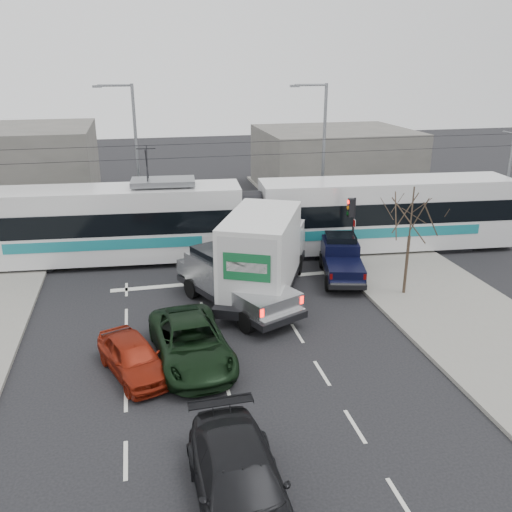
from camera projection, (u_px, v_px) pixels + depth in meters
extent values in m
plane|color=black|center=(256.00, 338.00, 21.35)|extent=(120.00, 120.00, 0.00)
cube|color=gray|center=(461.00, 314.00, 23.17)|extent=(6.00, 60.00, 0.15)
cube|color=#33302D|center=(217.00, 254.00, 30.52)|extent=(60.00, 1.60, 0.03)
cube|color=slate|center=(334.00, 160.00, 44.97)|extent=(12.00, 10.00, 5.00)
cylinder|color=#47382B|center=(406.00, 265.00, 24.68)|extent=(0.14, 0.14, 2.75)
cylinder|color=#47382B|center=(412.00, 212.00, 23.83)|extent=(0.07, 0.07, 2.25)
cylinder|color=black|center=(353.00, 232.00, 28.00)|extent=(0.12, 0.12, 3.60)
cube|color=black|center=(351.00, 208.00, 27.52)|extent=(0.28, 0.28, 0.95)
cylinder|color=#FF0C07|center=(348.00, 202.00, 27.38)|extent=(0.06, 0.20, 0.20)
cylinder|color=orange|center=(348.00, 208.00, 27.49)|extent=(0.06, 0.20, 0.20)
cylinder|color=#05330C|center=(348.00, 213.00, 27.59)|extent=(0.06, 0.20, 0.20)
cube|color=white|center=(354.00, 223.00, 27.69)|extent=(0.02, 0.30, 0.40)
cylinder|color=slate|center=(323.00, 158.00, 34.19)|extent=(0.20, 0.20, 9.00)
cylinder|color=slate|center=(311.00, 85.00, 32.49)|extent=(2.00, 0.14, 0.14)
cube|color=slate|center=(295.00, 86.00, 32.30)|extent=(0.55, 0.25, 0.14)
cylinder|color=slate|center=(137.00, 159.00, 33.67)|extent=(0.20, 0.20, 9.00)
cylinder|color=slate|center=(114.00, 85.00, 31.97)|extent=(2.00, 0.14, 0.14)
cube|color=slate|center=(97.00, 86.00, 31.78)|extent=(0.55, 0.25, 0.14)
cylinder|color=black|center=(215.00, 157.00, 28.65)|extent=(60.00, 0.03, 0.03)
cylinder|color=black|center=(214.00, 143.00, 28.41)|extent=(60.00, 0.03, 0.03)
cylinder|color=slate|center=(508.00, 179.00, 33.02)|extent=(0.20, 0.20, 7.00)
cube|color=silver|center=(108.00, 242.00, 29.04)|extent=(14.36, 4.10, 1.72)
cube|color=black|center=(106.00, 218.00, 28.58)|extent=(14.43, 4.14, 1.17)
cube|color=silver|center=(104.00, 198.00, 28.22)|extent=(14.35, 3.98, 1.09)
cube|color=#197780|center=(104.00, 245.00, 27.53)|extent=(9.89, 0.82, 0.55)
cube|color=silver|center=(383.00, 230.00, 31.04)|extent=(14.36, 4.10, 1.72)
cube|color=black|center=(385.00, 208.00, 30.59)|extent=(14.43, 4.14, 1.17)
cube|color=silver|center=(387.00, 189.00, 30.23)|extent=(14.35, 3.98, 1.09)
cube|color=#197780|center=(394.00, 233.00, 29.54)|extent=(9.89, 0.82, 0.55)
cylinder|color=black|center=(250.00, 217.00, 29.67)|extent=(1.33, 2.93, 2.85)
cube|color=slate|center=(163.00, 182.00, 28.35)|extent=(3.43, 2.04, 0.27)
cube|color=black|center=(36.00, 262.00, 28.85)|extent=(2.40, 2.69, 0.40)
cube|color=black|center=(209.00, 253.00, 30.06)|extent=(2.40, 2.69, 0.40)
cube|color=black|center=(291.00, 250.00, 30.66)|extent=(2.40, 2.69, 0.40)
cube|color=black|center=(445.00, 242.00, 31.86)|extent=(2.40, 2.69, 0.40)
cube|color=black|center=(237.00, 294.00, 23.76)|extent=(4.85, 7.01, 0.29)
cube|color=#B2B4B7|center=(222.00, 269.00, 24.39)|extent=(3.21, 3.48, 1.32)
cube|color=black|center=(220.00, 254.00, 24.24)|extent=(2.61, 2.63, 0.63)
cube|color=#B2B4B7|center=(203.00, 265.00, 25.68)|extent=(2.48, 2.00, 0.63)
cube|color=#B2B4B7|center=(257.00, 296.00, 22.51)|extent=(3.29, 3.66, 0.75)
cube|color=silver|center=(284.00, 317.00, 21.31)|extent=(2.01, 1.06, 0.21)
cube|color=#FF0C07|center=(262.00, 313.00, 20.70)|extent=(0.18, 0.15, 0.32)
cube|color=#FF0C07|center=(301.00, 300.00, 21.84)|extent=(0.18, 0.15, 0.32)
cylinder|color=black|center=(192.00, 288.00, 24.82)|extent=(0.67, 0.97, 0.92)
cylinder|color=black|center=(230.00, 278.00, 26.02)|extent=(0.67, 0.97, 0.92)
cylinder|color=black|center=(247.00, 322.00, 21.62)|extent=(0.67, 0.97, 0.92)
cylinder|color=black|center=(287.00, 308.00, 22.82)|extent=(0.67, 0.97, 0.92)
cube|color=black|center=(264.00, 280.00, 25.34)|extent=(5.88, 8.44, 0.40)
cube|color=white|center=(276.00, 240.00, 27.81)|extent=(3.18, 2.85, 1.83)
cube|color=black|center=(277.00, 226.00, 27.72)|extent=(2.59, 2.12, 0.69)
cube|color=silver|center=(261.00, 251.00, 24.03)|extent=(4.80, 6.11, 3.38)
cube|color=silver|center=(247.00, 273.00, 21.54)|extent=(2.22, 1.07, 2.98)
cube|color=#155D31|center=(247.00, 268.00, 21.40)|extent=(1.76, 0.83, 1.15)
cube|color=black|center=(246.00, 317.00, 21.92)|extent=(2.37, 1.30, 0.21)
cylinder|color=black|center=(251.00, 261.00, 27.98)|extent=(0.75, 1.08, 1.03)
cylinder|color=black|center=(298.00, 265.00, 27.49)|extent=(0.75, 1.08, 1.03)
cylinder|color=black|center=(227.00, 298.00, 23.54)|extent=(0.80, 1.18, 1.15)
cylinder|color=black|center=(282.00, 303.00, 23.05)|extent=(0.80, 1.18, 1.15)
cube|color=black|center=(341.00, 269.00, 26.95)|extent=(2.84, 5.02, 0.24)
cube|color=black|center=(340.00, 251.00, 27.53)|extent=(2.15, 2.34, 1.09)
cube|color=black|center=(340.00, 239.00, 27.42)|extent=(1.79, 1.74, 0.52)
cube|color=black|center=(337.00, 247.00, 28.67)|extent=(1.82, 1.23, 0.52)
cube|color=black|center=(345.00, 269.00, 25.84)|extent=(2.18, 2.48, 0.62)
cube|color=silver|center=(348.00, 284.00, 24.77)|extent=(1.61, 0.55, 0.17)
cube|color=#590505|center=(331.00, 276.00, 24.76)|extent=(0.15, 0.11, 0.27)
cube|color=#590505|center=(365.00, 277.00, 24.72)|extent=(0.15, 0.11, 0.27)
cylinder|color=black|center=(322.00, 261.00, 28.44)|extent=(0.44, 0.80, 0.76)
cylinder|color=black|center=(353.00, 261.00, 28.41)|extent=(0.44, 0.80, 0.76)
cylinder|color=black|center=(328.00, 283.00, 25.59)|extent=(0.44, 0.80, 0.76)
cylinder|color=black|center=(362.00, 284.00, 25.56)|extent=(0.44, 0.80, 0.76)
imported|color=black|center=(191.00, 342.00, 19.47)|extent=(2.97, 5.62, 1.51)
imported|color=maroon|center=(133.00, 357.00, 18.68)|extent=(2.87, 4.26, 1.35)
imported|color=black|center=(240.00, 485.00, 12.93)|extent=(2.30, 5.37, 1.54)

